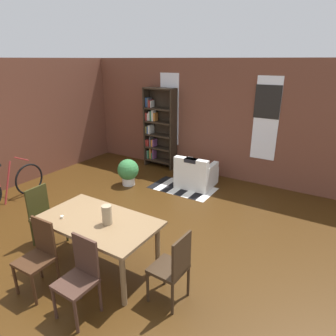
% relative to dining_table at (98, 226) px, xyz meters
% --- Properties ---
extents(ground_plane, '(10.25, 10.25, 0.00)m').
position_rel_dining_table_xyz_m(ground_plane, '(-0.20, 0.28, -0.68)').
color(ground_plane, '#3E250C').
extents(back_wall_brick, '(8.18, 0.12, 2.84)m').
position_rel_dining_table_xyz_m(back_wall_brick, '(-0.20, 4.28, 0.74)').
color(back_wall_brick, brown).
rests_on(back_wall_brick, ground).
extents(window_pane_0, '(0.55, 0.02, 1.85)m').
position_rel_dining_table_xyz_m(window_pane_0, '(-1.46, 4.21, 0.89)').
color(window_pane_0, white).
extents(window_pane_1, '(0.55, 0.02, 1.85)m').
position_rel_dining_table_xyz_m(window_pane_1, '(1.05, 4.21, 0.89)').
color(window_pane_1, white).
extents(dining_table, '(1.64, 0.93, 0.77)m').
position_rel_dining_table_xyz_m(dining_table, '(0.00, 0.00, 0.00)').
color(dining_table, brown).
rests_on(dining_table, ground).
extents(vase_on_table, '(0.13, 0.13, 0.26)m').
position_rel_dining_table_xyz_m(vase_on_table, '(0.18, -0.00, 0.22)').
color(vase_on_table, '#998466').
rests_on(vase_on_table, dining_table).
extents(tealight_candle_0, '(0.04, 0.04, 0.05)m').
position_rel_dining_table_xyz_m(tealight_candle_0, '(0.10, 0.10, 0.12)').
color(tealight_candle_0, silver).
rests_on(tealight_candle_0, dining_table).
extents(tealight_candle_1, '(0.04, 0.04, 0.04)m').
position_rel_dining_table_xyz_m(tealight_candle_1, '(-0.45, -0.22, 0.11)').
color(tealight_candle_1, silver).
rests_on(tealight_candle_1, dining_table).
extents(dining_chair_near_right, '(0.41, 0.41, 0.95)m').
position_rel_dining_table_xyz_m(dining_chair_near_right, '(0.37, -0.69, -0.16)').
color(dining_chair_near_right, '#3F281E').
rests_on(dining_chair_near_right, ground).
extents(dining_chair_near_left, '(0.41, 0.41, 0.95)m').
position_rel_dining_table_xyz_m(dining_chair_near_left, '(-0.37, -0.69, -0.16)').
color(dining_chair_near_left, '#3A2213').
rests_on(dining_chair_near_left, ground).
extents(dining_chair_head_left, '(0.41, 0.41, 0.95)m').
position_rel_dining_table_xyz_m(dining_chair_head_left, '(-1.19, -0.00, -0.16)').
color(dining_chair_head_left, '#302E12').
rests_on(dining_chair_head_left, ground).
extents(dining_chair_head_right, '(0.42, 0.42, 0.95)m').
position_rel_dining_table_xyz_m(dining_chair_head_right, '(1.19, -0.00, -0.16)').
color(dining_chair_head_right, '#332315').
rests_on(dining_chair_head_right, ground).
extents(bookshelf_tall, '(0.88, 0.31, 2.13)m').
position_rel_dining_table_xyz_m(bookshelf_tall, '(-1.70, 4.03, 0.38)').
color(bookshelf_tall, '#2D2319').
rests_on(bookshelf_tall, ground).
extents(armchair_white, '(0.83, 0.83, 0.75)m').
position_rel_dining_table_xyz_m(armchair_white, '(-0.19, 3.33, -0.40)').
color(armchair_white, white).
rests_on(armchair_white, ground).
extents(bicycle_second, '(0.44, 1.70, 0.89)m').
position_rel_dining_table_xyz_m(bicycle_second, '(-3.09, 0.53, -0.33)').
color(bicycle_second, black).
rests_on(bicycle_second, ground).
extents(potted_plant_by_shelf, '(0.50, 0.50, 0.63)m').
position_rel_dining_table_xyz_m(potted_plant_by_shelf, '(-1.57, 2.55, -0.33)').
color(potted_plant_by_shelf, silver).
rests_on(potted_plant_by_shelf, ground).
extents(striped_rug, '(1.46, 0.84, 0.01)m').
position_rel_dining_table_xyz_m(striped_rug, '(-0.38, 3.04, -0.67)').
color(striped_rug, black).
rests_on(striped_rug, ground).
extents(framed_picture, '(0.56, 0.03, 0.72)m').
position_rel_dining_table_xyz_m(framed_picture, '(1.05, 4.21, 1.26)').
color(framed_picture, black).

